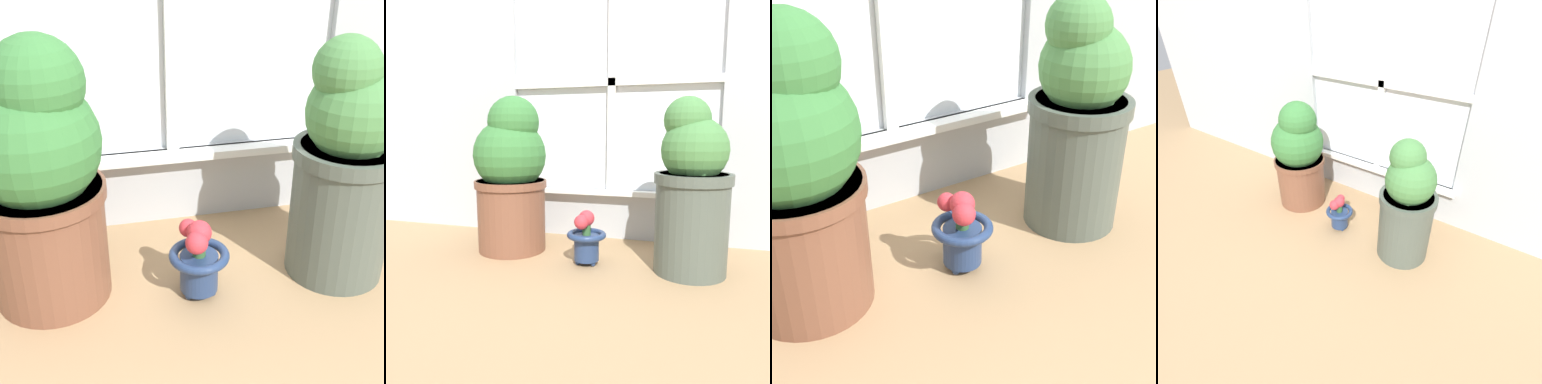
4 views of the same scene
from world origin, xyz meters
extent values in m
plane|color=tan|center=(0.00, 0.00, 0.00)|extent=(10.00, 10.00, 0.00)
cube|color=#B2B7BC|center=(0.00, 0.64, 0.12)|extent=(0.99, 0.05, 0.24)
cube|color=white|center=(0.00, 0.59, 0.23)|extent=(1.05, 0.06, 0.02)
cylinder|color=brown|center=(-0.38, 0.31, 0.16)|extent=(0.29, 0.29, 0.31)
cylinder|color=brown|center=(-0.38, 0.31, 0.30)|extent=(0.31, 0.31, 0.03)
cylinder|color=#38281E|center=(-0.38, 0.31, 0.31)|extent=(0.27, 0.27, 0.01)
sphere|color=#387538|center=(-0.38, 0.31, 0.42)|extent=(0.31, 0.31, 0.31)
sphere|color=#387538|center=(-0.36, 0.31, 0.56)|extent=(0.22, 0.22, 0.22)
ellipsoid|color=#387538|center=(-0.30, 0.36, 0.41)|extent=(0.10, 0.13, 0.17)
cylinder|color=#4C564C|center=(0.38, 0.25, 0.19)|extent=(0.26, 0.26, 0.37)
cylinder|color=#4C564C|center=(0.38, 0.25, 0.35)|extent=(0.28, 0.28, 0.04)
cylinder|color=#38281E|center=(0.38, 0.25, 0.37)|extent=(0.24, 0.24, 0.01)
sphere|color=#477F42|center=(0.38, 0.25, 0.46)|extent=(0.24, 0.24, 0.24)
sphere|color=#477F42|center=(0.35, 0.25, 0.56)|extent=(0.17, 0.17, 0.17)
ellipsoid|color=#477F42|center=(0.37, 0.17, 0.45)|extent=(0.15, 0.05, 0.18)
sphere|color=navy|center=(-0.01, 0.25, 0.01)|extent=(0.02, 0.02, 0.02)
sphere|color=navy|center=(-0.04, 0.20, 0.01)|extent=(0.02, 0.02, 0.02)
sphere|color=navy|center=(0.02, 0.20, 0.01)|extent=(0.02, 0.02, 0.02)
cylinder|color=navy|center=(-0.01, 0.22, 0.07)|extent=(0.10, 0.10, 0.10)
torus|color=navy|center=(-0.01, 0.22, 0.12)|extent=(0.16, 0.16, 0.02)
cylinder|color=#386633|center=(-0.01, 0.22, 0.15)|extent=(0.03, 0.03, 0.06)
sphere|color=#C6333D|center=(-0.01, 0.22, 0.19)|extent=(0.06, 0.06, 0.06)
sphere|color=#C6333D|center=(-0.03, 0.26, 0.18)|extent=(0.05, 0.05, 0.05)
sphere|color=#C6333D|center=(-0.02, 0.19, 0.18)|extent=(0.06, 0.06, 0.06)
camera|label=1|loc=(-0.28, -0.87, 0.90)|focal=50.00mm
camera|label=2|loc=(0.36, -1.16, 0.52)|focal=35.00mm
camera|label=3|loc=(-0.62, -0.72, 0.84)|focal=50.00mm
camera|label=4|loc=(0.81, -0.87, 1.19)|focal=28.00mm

